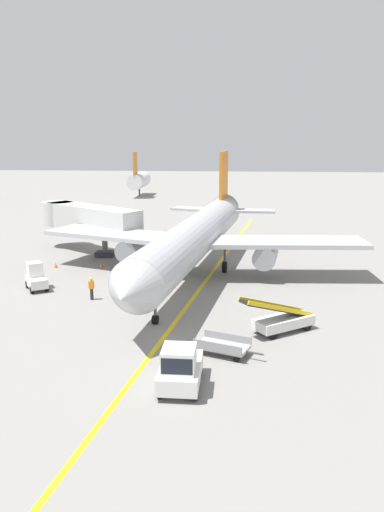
# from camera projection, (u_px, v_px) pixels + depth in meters

# --- Properties ---
(ground_plane) EXTENTS (300.00, 300.00, 0.00)m
(ground_plane) POSITION_uv_depth(u_px,v_px,m) (158.00, 335.00, 30.42)
(ground_plane) COLOR gray
(taxi_line_yellow) EXTENTS (11.45, 79.26, 0.01)m
(taxi_line_yellow) POSITION_uv_depth(u_px,v_px,m) (185.00, 309.00, 35.18)
(taxi_line_yellow) COLOR yellow
(taxi_line_yellow) RESTS_ON ground
(airliner) EXTENTS (28.33, 35.30, 10.10)m
(airliner) POSITION_uv_depth(u_px,v_px,m) (197.00, 236.00, 42.98)
(airliner) COLOR #B2B5BA
(airliner) RESTS_ON ground
(jet_bridge) EXTENTS (11.91, 9.41, 4.85)m
(jet_bridge) POSITION_uv_depth(u_px,v_px,m) (84.00, 218.00, 51.75)
(jet_bridge) COLOR beige
(jet_bridge) RESTS_ON ground
(pushback_tug) EXTENTS (1.92, 3.61, 2.20)m
(pushback_tug) POSITION_uv_depth(u_px,v_px,m) (180.00, 368.00, 23.86)
(pushback_tug) COLOR silver
(pushback_tug) RESTS_ON ground
(baggage_tug_near_wing) EXTENTS (2.41, 2.72, 2.10)m
(baggage_tug_near_wing) POSITION_uv_depth(u_px,v_px,m) (36.00, 278.00, 39.44)
(baggage_tug_near_wing) COLOR silver
(baggage_tug_near_wing) RESTS_ON ground
(belt_loader_forward_hold) EXTENTS (4.79, 3.93, 2.59)m
(belt_loader_forward_hold) POSITION_uv_depth(u_px,v_px,m) (282.00, 319.00, 30.87)
(belt_loader_forward_hold) COLOR silver
(belt_loader_forward_hold) RESTS_ON ground
(baggage_cart_loaded) EXTENTS (3.80, 2.44, 0.94)m
(baggage_cart_loaded) POSITION_uv_depth(u_px,v_px,m) (223.00, 346.00, 27.67)
(baggage_cart_loaded) COLOR #A5A5A8
(baggage_cart_loaded) RESTS_ON ground
(ground_crew_marshaller) EXTENTS (0.36, 0.24, 1.70)m
(ground_crew_marshaller) POSITION_uv_depth(u_px,v_px,m) (133.00, 289.00, 36.60)
(ground_crew_marshaller) COLOR #26262D
(ground_crew_marshaller) RESTS_ON ground
(ground_crew_wing_walker) EXTENTS (0.36, 0.24, 1.70)m
(ground_crew_wing_walker) POSITION_uv_depth(u_px,v_px,m) (91.00, 288.00, 36.90)
(ground_crew_wing_walker) COLOR #26262D
(ground_crew_wing_walker) RESTS_ON ground
(safety_cone_nose_left) EXTENTS (0.36, 0.36, 0.44)m
(safety_cone_nose_left) POSITION_uv_depth(u_px,v_px,m) (152.00, 269.00, 45.03)
(safety_cone_nose_left) COLOR orange
(safety_cone_nose_left) RESTS_ON ground
(safety_cone_nose_right) EXTENTS (0.36, 0.36, 0.44)m
(safety_cone_nose_right) POSITION_uv_depth(u_px,v_px,m) (56.00, 265.00, 46.18)
(safety_cone_nose_right) COLOR orange
(safety_cone_nose_right) RESTS_ON ground
(safety_cone_wingtip_left) EXTENTS (0.36, 0.36, 0.44)m
(safety_cone_wingtip_left) POSITION_uv_depth(u_px,v_px,m) (101.00, 266.00, 46.00)
(safety_cone_wingtip_left) COLOR orange
(safety_cone_wingtip_left) RESTS_ON ground
(distant_aircraft_mid_left) EXTENTS (3.00, 10.10, 8.80)m
(distant_aircraft_mid_left) POSITION_uv_depth(u_px,v_px,m) (139.00, 180.00, 101.58)
(distant_aircraft_mid_left) COLOR silver
(distant_aircraft_mid_left) RESTS_ON ground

